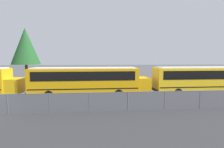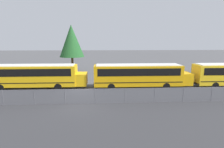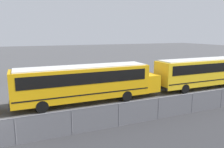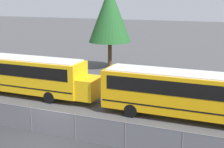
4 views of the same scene
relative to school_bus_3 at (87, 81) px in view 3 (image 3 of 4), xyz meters
The scene contains 2 objects.
school_bus_3 is the anchor object (origin of this frame).
school_bus_4 13.70m from the school_bus_3, ahead, with size 13.05×2.47×3.22m.
Camera 3 is at (1.92, -12.00, 5.91)m, focal length 35.00 mm.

